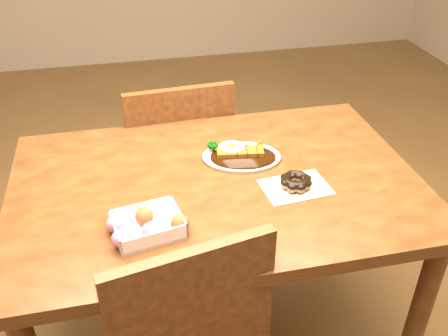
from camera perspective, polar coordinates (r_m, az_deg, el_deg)
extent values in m
cube|color=#45220D|center=(1.48, -0.88, -2.08)|extent=(1.20, 0.80, 0.04)
cylinder|color=#45220D|center=(1.69, 20.97, -16.69)|extent=(0.06, 0.06, 0.71)
cylinder|color=#45220D|center=(1.99, -18.47, -7.26)|extent=(0.06, 0.06, 0.71)
cylinder|color=#45220D|center=(2.11, 11.76, -3.30)|extent=(0.06, 0.06, 0.71)
cube|color=#45220D|center=(2.14, -5.65, 0.23)|extent=(0.45, 0.45, 0.04)
cylinder|color=#45220D|center=(2.43, -2.23, -1.52)|extent=(0.04, 0.04, 0.41)
cylinder|color=#45220D|center=(2.39, -10.17, -2.79)|extent=(0.04, 0.04, 0.41)
cylinder|color=#45220D|center=(2.17, 0.01, -6.45)|extent=(0.04, 0.04, 0.41)
cylinder|color=#45220D|center=(2.12, -8.94, -8.00)|extent=(0.04, 0.04, 0.41)
cube|color=#45220D|center=(1.85, -4.88, 3.39)|extent=(0.40, 0.05, 0.40)
cube|color=#45220D|center=(1.20, -3.55, -16.50)|extent=(0.40, 0.11, 0.40)
ellipsoid|color=white|center=(1.57, 2.01, 1.25)|extent=(0.27, 0.22, 0.01)
ellipsoid|color=black|center=(1.56, 2.18, 1.24)|extent=(0.23, 0.18, 0.01)
cube|color=#6B380C|center=(1.57, 1.85, 1.81)|extent=(0.15, 0.07, 0.02)
ellipsoid|color=white|center=(1.58, 0.90, 2.46)|extent=(0.10, 0.09, 0.01)
ellipsoid|color=#FFB214|center=(1.58, 0.90, 2.48)|extent=(0.03, 0.03, 0.02)
cube|color=white|center=(1.29, -8.70, -6.41)|extent=(0.19, 0.16, 0.05)
ellipsoid|color=pink|center=(1.25, -11.70, -7.89)|extent=(0.05, 0.05, 0.04)
ellipsoid|color=pink|center=(1.26, -8.34, -7.08)|extent=(0.05, 0.05, 0.04)
ellipsoid|color=brown|center=(1.28, -5.05, -6.26)|extent=(0.05, 0.05, 0.04)
ellipsoid|color=pink|center=(1.30, -12.32, -6.25)|extent=(0.05, 0.05, 0.04)
ellipsoid|color=brown|center=(1.31, -9.08, -5.48)|extent=(0.05, 0.05, 0.04)
cube|color=silver|center=(1.46, 8.16, -2.16)|extent=(0.20, 0.15, 0.00)
torus|color=olive|center=(1.45, 8.22, -1.62)|extent=(0.10, 0.10, 0.03)
torus|color=black|center=(1.44, 8.24, -1.34)|extent=(0.09, 0.09, 0.02)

